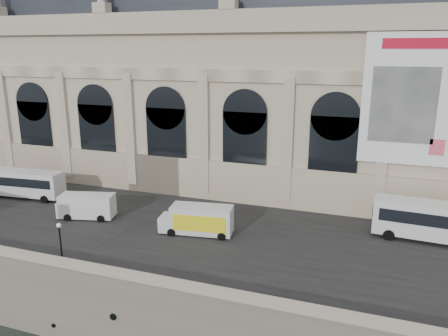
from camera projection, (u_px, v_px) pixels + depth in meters
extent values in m
cube|color=gray|center=(231.00, 190.00, 66.86)|extent=(160.00, 70.00, 6.00)
cube|color=#2D2D2D|center=(169.00, 221.00, 46.96)|extent=(160.00, 24.00, 0.06)
cube|color=gray|center=(94.00, 275.00, 34.64)|extent=(160.00, 1.20, 1.10)
cube|color=beige|center=(93.00, 268.00, 34.48)|extent=(160.00, 1.40, 0.12)
cube|color=#C2B095|center=(182.00, 99.00, 61.46)|extent=(68.00, 18.00, 22.00)
cube|color=beige|center=(154.00, 174.00, 55.38)|extent=(68.60, 0.40, 5.00)
cube|color=beige|center=(146.00, 23.00, 50.41)|extent=(69.00, 0.80, 2.40)
cube|color=beige|center=(149.00, 74.00, 52.08)|extent=(68.00, 0.30, 1.40)
cube|color=beige|center=(6.00, 122.00, 61.22)|extent=(1.20, 0.50, 14.00)
cube|color=black|center=(36.00, 134.00, 60.07)|extent=(5.20, 0.25, 9.00)
cylinder|color=black|center=(32.00, 102.00, 58.89)|extent=(5.20, 0.25, 5.20)
cube|color=beige|center=(64.00, 126.00, 58.01)|extent=(1.20, 0.50, 14.00)
cube|color=black|center=(98.00, 139.00, 56.86)|extent=(5.20, 0.25, 9.00)
cylinder|color=black|center=(95.00, 105.00, 55.68)|extent=(5.20, 0.25, 5.20)
cube|color=beige|center=(130.00, 130.00, 54.80)|extent=(1.20, 0.50, 14.00)
cube|color=black|center=(167.00, 145.00, 53.65)|extent=(5.20, 0.25, 9.00)
cylinder|color=black|center=(165.00, 108.00, 52.47)|extent=(5.20, 0.25, 5.20)
cube|color=beige|center=(204.00, 135.00, 51.59)|extent=(1.20, 0.50, 14.00)
cube|color=black|center=(244.00, 151.00, 50.44)|extent=(5.20, 0.25, 9.00)
cylinder|color=black|center=(245.00, 112.00, 49.26)|extent=(5.20, 0.25, 5.20)
cube|color=beige|center=(287.00, 141.00, 48.38)|extent=(1.20, 0.50, 14.00)
cube|color=black|center=(333.00, 158.00, 47.23)|extent=(5.20, 0.25, 9.00)
cylinder|color=black|center=(335.00, 116.00, 46.04)|extent=(5.20, 0.25, 5.20)
cube|color=beige|center=(383.00, 148.00, 45.17)|extent=(1.20, 0.50, 14.00)
cube|color=white|center=(409.00, 100.00, 43.02)|extent=(9.00, 0.35, 13.00)
cube|color=#B50C23|center=(416.00, 43.00, 41.42)|extent=(6.00, 0.06, 1.00)
cube|color=gray|center=(403.00, 105.00, 43.13)|extent=(6.20, 0.06, 7.50)
cube|color=#E55167|center=(437.00, 147.00, 43.07)|extent=(1.40, 0.06, 1.60)
cube|color=silver|center=(19.00, 182.00, 53.99)|extent=(11.86, 3.46, 3.02)
cube|color=black|center=(11.00, 182.00, 52.71)|extent=(10.68, 1.03, 1.07)
cube|color=black|center=(25.00, 176.00, 55.06)|extent=(10.68, 1.03, 1.07)
cylinder|color=black|center=(44.00, 199.00, 52.18)|extent=(1.00, 0.38, 0.97)
cylinder|color=black|center=(57.00, 193.00, 54.46)|extent=(1.00, 0.38, 0.97)
cube|color=silver|center=(446.00, 222.00, 40.97)|extent=(13.15, 3.52, 3.36)
cube|color=black|center=(374.00, 209.00, 43.34)|extent=(0.24, 2.49, 1.30)
cube|color=black|center=(448.00, 223.00, 39.61)|extent=(11.90, 0.83, 1.19)
cube|color=black|center=(446.00, 213.00, 42.09)|extent=(11.90, 0.83, 1.19)
cylinder|color=black|center=(389.00, 235.00, 42.03)|extent=(1.10, 0.39, 1.08)
cylinder|color=black|center=(390.00, 225.00, 44.44)|extent=(1.10, 0.39, 1.08)
cube|color=white|center=(87.00, 205.00, 47.42)|extent=(6.13, 3.60, 2.45)
cube|color=white|center=(67.00, 208.00, 47.72)|extent=(2.12, 2.57, 1.71)
cube|color=black|center=(62.00, 203.00, 47.61)|extent=(0.54, 1.87, 0.85)
cylinder|color=black|center=(68.00, 218.00, 46.78)|extent=(0.85, 0.46, 0.81)
cylinder|color=black|center=(76.00, 210.00, 48.93)|extent=(0.85, 0.46, 0.81)
cylinder|color=black|center=(101.00, 219.00, 46.47)|extent=(0.85, 0.46, 0.81)
cylinder|color=black|center=(108.00, 211.00, 48.62)|extent=(0.85, 0.46, 0.81)
cube|color=silver|center=(202.00, 219.00, 43.25)|extent=(6.34, 3.19, 2.73)
cube|color=yellow|center=(199.00, 224.00, 42.12)|extent=(5.21, 0.83, 1.62)
cube|color=#B50C23|center=(199.00, 224.00, 42.12)|extent=(3.01, 0.48, 0.61)
cube|color=silver|center=(169.00, 222.00, 44.04)|extent=(1.93, 2.44, 1.52)
cylinder|color=black|center=(171.00, 233.00, 42.98)|extent=(0.84, 0.40, 0.81)
cylinder|color=black|center=(178.00, 224.00, 45.18)|extent=(0.84, 0.40, 0.81)
cylinder|color=black|center=(222.00, 237.00, 42.04)|extent=(0.84, 0.40, 0.81)
cylinder|color=black|center=(226.00, 227.00, 44.25)|extent=(0.84, 0.40, 0.81)
cylinder|color=black|center=(63.00, 263.00, 37.35)|extent=(0.39, 0.39, 0.36)
cylinder|color=black|center=(61.00, 246.00, 36.93)|extent=(0.14, 0.14, 3.57)
sphere|color=beige|center=(59.00, 225.00, 36.43)|extent=(0.39, 0.39, 0.39)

